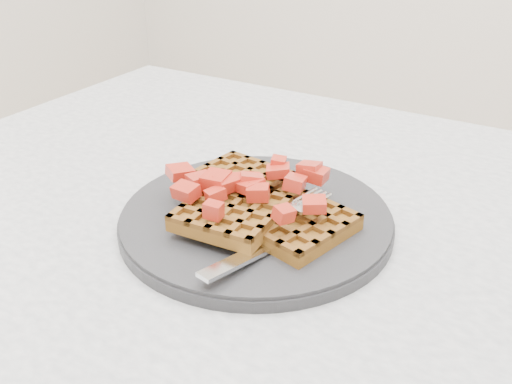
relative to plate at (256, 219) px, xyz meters
The scene contains 5 objects.
table 0.16m from the plate, 12.68° to the left, with size 1.20×0.80×0.75m.
plate is the anchor object (origin of this frame).
waffles 0.02m from the plate, 87.49° to the right, with size 0.21×0.18×0.03m.
strawberry_pile 0.05m from the plate, 90.00° to the left, with size 0.15×0.15×0.02m, color maroon, non-canonical shape.
fork 0.07m from the plate, 40.89° to the right, with size 0.02×0.18×0.02m, color silver, non-canonical shape.
Camera 1 is at (0.17, -0.47, 1.07)m, focal length 40.00 mm.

